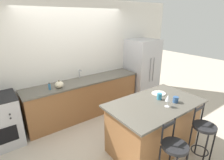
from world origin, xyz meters
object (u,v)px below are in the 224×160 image
Objects in this scene: refrigerator at (142,69)px; tumbler_cup at (159,96)px; coffee_mug at (176,100)px; wine_glass at (168,98)px; bar_stool_near at (173,153)px; dinner_plate at (159,93)px; pumpkin_decoration at (59,85)px; soap_bottle at (49,87)px; bar_stool_far at (203,133)px.

refrigerator is 2.10m from tumbler_cup.
tumbler_cup reaches higher than coffee_mug.
wine_glass is 1.79× the size of tumbler_cup.
bar_stool_near reaches higher than dinner_plate.
refrigerator is 2.46m from pumpkin_decoration.
soap_bottle reaches higher than bar_stool_near.
bar_stool_far is at bearing -55.82° from soap_bottle.
tumbler_cup is (-0.19, -0.17, 0.05)m from dinner_plate.
bar_stool_near is 0.76m from bar_stool_far.
dinner_plate is at bearing 54.60° from wine_glass.
bar_stool_near is at bearing -126.10° from tumbler_cup.
tumbler_cup is at bearing -50.03° from soap_bottle.
refrigerator is 1.85m from dinner_plate.
wine_glass is at bearing -125.31° from refrigerator.
tumbler_cup is at bearing 67.17° from wine_glass.
bar_stool_near is 2.50m from pumpkin_decoration.
bar_stool_near is 3.72× the size of dinner_plate.
bar_stool_near is (-1.79, -2.40, -0.30)m from refrigerator.
bar_stool_far is 0.88m from tumbler_cup.
refrigerator reaches higher than bar_stool_near.
pumpkin_decoration is 1.19× the size of soap_bottle.
bar_stool_far is 3.72× the size of dinner_plate.
refrigerator reaches higher than wine_glass.
dinner_plate is at bearing -43.43° from soap_bottle.
wine_glass is 2.32m from soap_bottle.
tumbler_cup is (-0.23, 0.73, 0.42)m from bar_stool_far.
pumpkin_decoration is at bearing -6.40° from soap_bottle.
bar_stool_near is 0.82m from wine_glass.
wine_glass is (-1.36, -1.93, 0.21)m from refrigerator.
soap_bottle is (-1.40, 1.67, -0.03)m from tumbler_cup.
coffee_mug is at bearing -54.66° from pumpkin_decoration.
wine_glass reaches higher than tumbler_cup.
coffee_mug reaches higher than bar_stool_far.
pumpkin_decoration is 0.20m from soap_bottle.
wine_glass is at bearing -55.95° from soap_bottle.
bar_stool_far is at bearing -113.12° from refrigerator.
refrigerator is 2.22m from coffee_mug.
bar_stool_near is 6.72× the size of soap_bottle.
pumpkin_decoration is at bearing 133.20° from dinner_plate.
refrigerator is 6.44× the size of dinner_plate.
bar_stool_far is at bearing -87.34° from dinner_plate.
pumpkin_decoration is at bearing 125.34° from coffee_mug.
refrigerator is 8.27× the size of wine_glass.
refrigerator is 14.83× the size of tumbler_cup.
refrigerator is 2.66m from soap_bottle.
coffee_mug is 2.45m from soap_bottle.
bar_stool_near is 1.00× the size of bar_stool_far.
bar_stool_near is at bearing -131.64° from wine_glass.
wine_glass reaches higher than coffee_mug.
dinner_plate is 2.30× the size of tumbler_cup.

